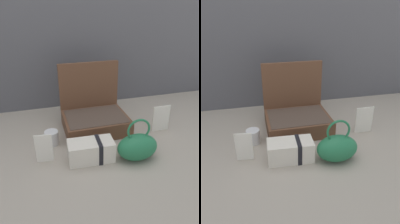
# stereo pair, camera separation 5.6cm
# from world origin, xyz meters

# --- Properties ---
(ground_plane) EXTENTS (6.00, 6.00, 0.00)m
(ground_plane) POSITION_xyz_m (0.00, 0.00, 0.00)
(ground_plane) COLOR #9E9384
(back_wall) EXTENTS (3.20, 0.06, 1.40)m
(back_wall) POSITION_xyz_m (0.00, 0.58, 0.70)
(back_wall) COLOR #56565B
(back_wall) RESTS_ON ground_plane
(open_suitcase) EXTENTS (0.38, 0.31, 0.39)m
(open_suitcase) POSITION_xyz_m (0.04, 0.17, 0.08)
(open_suitcase) COLOR brown
(open_suitcase) RESTS_ON ground_plane
(teal_pouch_handbag) EXTENTS (0.21, 0.13, 0.22)m
(teal_pouch_handbag) POSITION_xyz_m (0.16, -0.20, 0.07)
(teal_pouch_handbag) COLOR #237247
(teal_pouch_handbag) RESTS_ON ground_plane
(cream_toiletry_bag) EXTENTS (0.23, 0.12, 0.11)m
(cream_toiletry_bag) POSITION_xyz_m (-0.06, -0.15, 0.05)
(cream_toiletry_bag) COLOR silver
(cream_toiletry_bag) RESTS_ON ground_plane
(coffee_mug) EXTENTS (0.11, 0.08, 0.08)m
(coffee_mug) POSITION_xyz_m (-0.24, 0.05, 0.04)
(coffee_mug) COLOR silver
(coffee_mug) RESTS_ON ground_plane
(info_card_left) EXTENTS (0.11, 0.01, 0.16)m
(info_card_left) POSITION_xyz_m (0.42, 0.01, 0.08)
(info_card_left) COLOR white
(info_card_left) RESTS_ON ground_plane
(poster_card_right) EXTENTS (0.08, 0.02, 0.15)m
(poster_card_right) POSITION_xyz_m (-0.28, -0.10, 0.08)
(poster_card_right) COLOR white
(poster_card_right) RESTS_ON ground_plane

